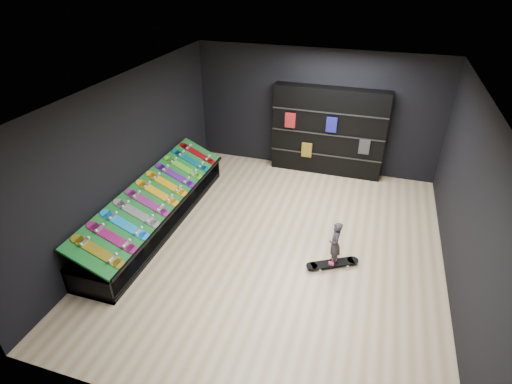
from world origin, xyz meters
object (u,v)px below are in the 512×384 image
(floor_skateboard, at_px, (332,264))
(display_rack, at_px, (158,213))
(back_shelving, at_px, (328,132))
(child, at_px, (334,251))

(floor_skateboard, bearing_deg, display_rack, 146.61)
(display_rack, bearing_deg, back_shelving, 48.71)
(floor_skateboard, relative_size, child, 1.92)
(back_shelving, xyz_separation_m, child, (0.72, -3.60, -0.74))
(back_shelving, distance_m, floor_skateboard, 3.81)
(display_rack, relative_size, child, 8.82)
(display_rack, height_order, floor_skateboard, display_rack)
(display_rack, height_order, child, child)
(back_shelving, bearing_deg, child, -78.76)
(display_rack, xyz_separation_m, floor_skateboard, (3.63, -0.28, -0.20))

